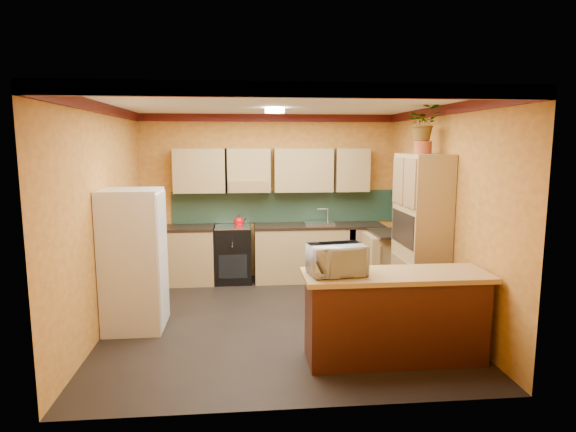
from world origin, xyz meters
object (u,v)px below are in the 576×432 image
(stove, at_px, (233,254))
(fridge, at_px, (134,260))
(pantry, at_px, (421,236))
(breakfast_bar, at_px, (395,319))
(base_cabinets_back, at_px, (272,254))
(microwave, at_px, (337,260))

(stove, height_order, fridge, fridge)
(pantry, relative_size, breakfast_bar, 1.17)
(fridge, bearing_deg, stove, 59.01)
(base_cabinets_back, distance_m, fridge, 2.64)
(base_cabinets_back, height_order, fridge, fridge)
(microwave, bearing_deg, stove, 100.84)
(base_cabinets_back, distance_m, pantry, 2.60)
(fridge, xyz_separation_m, pantry, (3.60, 0.16, 0.20))
(stove, distance_m, microwave, 3.30)
(breakfast_bar, xyz_separation_m, microwave, (-0.62, 0.00, 0.64))
(stove, distance_m, pantry, 3.07)
(breakfast_bar, bearing_deg, stove, 119.25)
(base_cabinets_back, xyz_separation_m, fridge, (-1.77, -1.91, 0.41))
(fridge, bearing_deg, pantry, 2.60)
(stove, relative_size, microwave, 1.66)
(stove, relative_size, breakfast_bar, 0.51)
(stove, xyz_separation_m, fridge, (-1.15, -1.91, 0.39))
(fridge, relative_size, breakfast_bar, 0.94)
(microwave, bearing_deg, fridge, 144.10)
(stove, relative_size, pantry, 0.43)
(breakfast_bar, bearing_deg, base_cabinets_back, 109.55)
(pantry, height_order, microwave, pantry)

